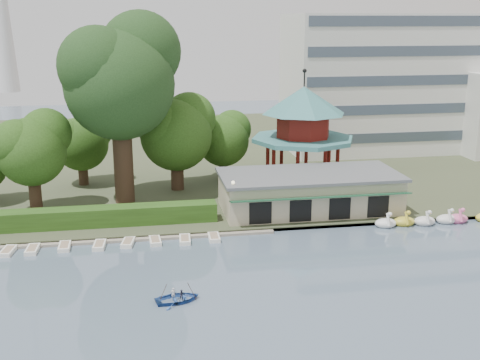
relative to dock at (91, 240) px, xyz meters
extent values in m
plane|color=slate|center=(12.00, -17.20, -0.12)|extent=(220.00, 220.00, 0.00)
cube|color=#424930|center=(12.00, 34.80, 0.08)|extent=(220.00, 70.00, 0.40)
cube|color=gray|center=(12.00, 0.10, 0.03)|extent=(220.00, 0.60, 0.30)
cube|color=gray|center=(0.00, 0.00, 0.00)|extent=(34.00, 1.60, 0.24)
cube|color=#B7AB8C|center=(22.00, 4.80, 2.08)|extent=(18.00, 8.00, 3.60)
cube|color=#595B5E|center=(22.00, 4.80, 4.03)|extent=(18.60, 8.60, 0.30)
cube|color=#194C2D|center=(22.00, 0.50, 2.88)|extent=(18.00, 1.59, 0.45)
cylinder|color=#B7AB8C|center=(24.00, 14.80, 0.88)|extent=(10.40, 10.40, 1.20)
cylinder|color=teal|center=(24.00, 14.80, 5.73)|extent=(12.40, 12.40, 0.50)
cylinder|color=maroon|center=(24.00, 14.80, 7.38)|extent=(6.40, 6.40, 2.80)
cone|color=teal|center=(24.00, 14.80, 10.38)|extent=(10.00, 10.00, 3.20)
cylinder|color=black|center=(24.00, 14.80, 12.88)|extent=(0.16, 0.16, 1.80)
cube|color=silver|center=(42.00, 32.80, 10.28)|extent=(30.00, 14.00, 20.00)
cube|color=#2C5118|center=(-3.00, 3.30, 1.18)|extent=(30.00, 2.00, 1.80)
cylinder|color=black|center=(13.50, 1.80, 2.28)|extent=(0.12, 0.12, 4.00)
sphere|color=beige|center=(13.50, 1.80, 4.38)|extent=(0.36, 0.36, 0.36)
cylinder|color=#3A281C|center=(3.00, 10.80, 5.40)|extent=(2.08, 2.08, 10.24)
sphere|color=#213F1A|center=(3.00, 10.80, 12.97)|extent=(11.54, 11.54, 11.54)
sphere|color=#213F1A|center=(5.31, 12.53, 16.25)|extent=(8.66, 8.66, 8.66)
sphere|color=#213F1A|center=(0.98, 9.65, 15.02)|extent=(8.08, 8.08, 8.08)
cylinder|color=#3A281C|center=(-6.00, 8.80, 2.84)|extent=(1.26, 1.26, 5.11)
sphere|color=#2C5118|center=(-6.00, 8.80, 6.62)|extent=(6.97, 6.97, 6.97)
sphere|color=#2C5118|center=(-4.61, 9.85, 8.25)|extent=(5.23, 5.23, 5.23)
sphere|color=#2C5118|center=(-7.22, 8.10, 7.64)|extent=(4.88, 4.88, 4.88)
cylinder|color=#3A281C|center=(9.00, 14.80, 2.87)|extent=(1.48, 1.48, 5.19)
sphere|color=#2C5118|center=(9.00, 14.80, 6.71)|extent=(8.23, 8.23, 8.23)
sphere|color=#2C5118|center=(10.65, 16.03, 8.37)|extent=(6.17, 6.17, 6.17)
sphere|color=#2C5118|center=(7.56, 13.98, 7.75)|extent=(5.76, 5.76, 5.76)
cylinder|color=#3A281C|center=(15.00, 18.80, 2.21)|extent=(1.15, 1.15, 3.86)
sphere|color=#2C5118|center=(15.00, 18.80, 5.07)|extent=(6.37, 6.37, 6.37)
sphere|color=#2C5118|center=(16.27, 19.76, 6.30)|extent=(4.78, 4.78, 4.78)
sphere|color=#2C5118|center=(13.89, 18.16, 5.84)|extent=(4.46, 4.46, 4.46)
cylinder|color=#3A281C|center=(-2.00, 18.80, 2.29)|extent=(1.15, 1.15, 4.02)
sphere|color=#2C5118|center=(-2.00, 18.80, 5.26)|extent=(6.39, 6.39, 6.39)
sphere|color=#2C5118|center=(-0.72, 19.76, 6.55)|extent=(4.80, 4.80, 4.80)
sphere|color=#2C5118|center=(-3.12, 18.16, 6.06)|extent=(4.48, 4.48, 4.48)
ellipsoid|color=white|center=(28.23, -0.71, 0.23)|extent=(2.16, 1.44, 0.99)
cylinder|color=white|center=(28.23, -1.26, 0.78)|extent=(0.26, 0.79, 1.29)
sphere|color=white|center=(28.23, -1.56, 1.43)|extent=(0.44, 0.44, 0.44)
ellipsoid|color=gold|center=(30.22, -0.55, 0.23)|extent=(2.16, 1.44, 0.99)
cylinder|color=gold|center=(30.22, -1.10, 0.78)|extent=(0.26, 0.79, 1.29)
sphere|color=gold|center=(30.22, -1.40, 1.43)|extent=(0.44, 0.44, 0.44)
ellipsoid|color=silver|center=(32.28, -0.79, 0.23)|extent=(2.16, 1.44, 0.99)
cylinder|color=silver|center=(32.28, -1.34, 0.78)|extent=(0.26, 0.79, 1.29)
sphere|color=silver|center=(32.28, -1.64, 1.43)|extent=(0.44, 0.44, 0.44)
ellipsoid|color=silver|center=(34.72, -0.63, 0.23)|extent=(2.16, 1.44, 0.99)
cylinder|color=silver|center=(34.72, -1.18, 0.78)|extent=(0.26, 0.79, 1.29)
sphere|color=silver|center=(34.72, -1.48, 1.43)|extent=(0.44, 0.44, 0.44)
ellipsoid|color=pink|center=(35.87, -0.66, 0.23)|extent=(2.16, 1.44, 0.99)
cylinder|color=pink|center=(35.87, -1.21, 0.78)|extent=(0.26, 0.79, 1.29)
sphere|color=pink|center=(35.87, -1.51, 1.43)|extent=(0.44, 0.44, 0.44)
cube|color=white|center=(-6.93, -1.59, 0.06)|extent=(1.30, 2.41, 0.36)
cube|color=white|center=(-4.90, -1.56, 0.06)|extent=(1.08, 2.33, 0.36)
cube|color=white|center=(-2.20, -1.27, 0.06)|extent=(1.03, 2.31, 0.36)
cube|color=white|center=(0.84, -1.49, 0.06)|extent=(1.17, 2.37, 0.36)
cube|color=white|center=(3.36, -1.25, 0.06)|extent=(1.37, 2.43, 0.36)
cube|color=white|center=(5.80, -1.23, 0.06)|extent=(1.13, 2.35, 0.36)
cube|color=white|center=(8.49, -1.39, 0.06)|extent=(1.13, 2.35, 0.36)
cube|color=white|center=(11.20, -1.24, 0.06)|extent=(1.06, 2.32, 0.36)
imported|color=#2B5198|center=(6.98, -13.36, 0.35)|extent=(5.11, 4.09, 0.94)
imported|color=silver|center=(6.68, -13.16, 0.43)|extent=(0.36, 0.28, 0.90)
imported|color=#2C2F43|center=(7.28, -13.56, 0.41)|extent=(0.48, 0.41, 0.87)
cylinder|color=#3A281C|center=(5.78, -13.36, 0.23)|extent=(0.94, 0.29, 2.01)
cylinder|color=#3A281C|center=(8.18, -13.36, 0.23)|extent=(0.94, 0.29, 2.01)
camera|label=1|loc=(4.67, -53.18, 19.69)|focal=45.00mm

